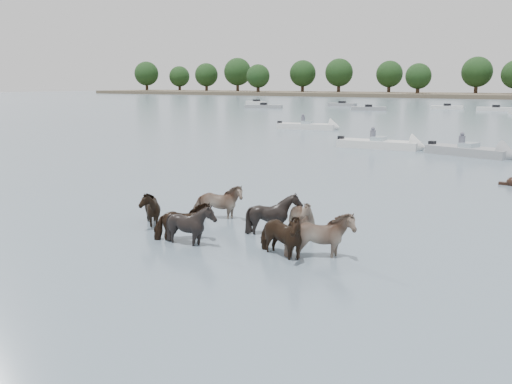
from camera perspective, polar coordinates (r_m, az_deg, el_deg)
The scene contains 8 objects.
ground at distance 12.33m, azimuth -0.13°, elevation -8.48°, with size 400.00×400.00×0.00m, color #4A5F6B.
shoreline at distance 177.12m, azimuth 6.18°, elevation 9.82°, with size 160.00×30.00×1.00m, color #4C4233.
pony_herd at distance 15.03m, azimuth -1.69°, elevation -3.15°, with size 7.40×4.22×1.38m.
swimming_pony at distance 25.09m, azimuth 24.27°, elevation 0.84°, with size 0.72×0.44×0.44m.
motorboat_a at distance 36.48m, azimuth 13.40°, elevation 4.62°, with size 5.69×1.92×1.92m.
motorboat_b at distance 34.09m, azimuth 21.72°, elevation 3.71°, with size 5.29×2.90×1.92m.
motorboat_f at distance 50.46m, azimuth 6.00°, elevation 6.56°, with size 5.77×2.66×1.92m.
treeline at distance 177.46m, azimuth 7.03°, elevation 11.80°, with size 148.16×23.42×12.57m.
Camera 1 is at (6.10, -9.89, 4.12)m, focal length 39.72 mm.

